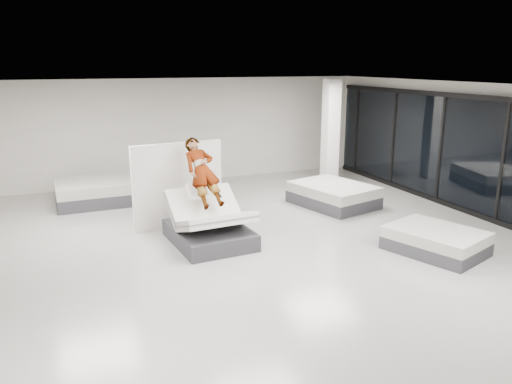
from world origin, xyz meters
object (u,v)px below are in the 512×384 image
column (330,135)px  flat_bed_right_far (333,195)px  hero_bed (209,225)px  remote (219,195)px  flat_bed_right_near (436,241)px  flat_bed_left_far (100,191)px  person (203,183)px  divider_panel (178,185)px

column → flat_bed_right_far: bearing=-116.4°
hero_bed → remote: 0.67m
hero_bed → flat_bed_right_near: size_ratio=0.98×
flat_bed_right_far → column: column is taller
flat_bed_left_far → person: bearing=-64.4°
hero_bed → column: column is taller
remote → flat_bed_right_near: 4.43m
flat_bed_right_far → person: bearing=-162.7°
divider_panel → flat_bed_right_far: size_ratio=0.89×
remote → flat_bed_right_far: bearing=18.3°
person → flat_bed_left_far: person is taller
hero_bed → flat_bed_right_near: 4.56m
person → divider_panel: (-0.29, 1.04, -0.25)m
hero_bed → remote: size_ratio=14.62×
flat_bed_right_near → flat_bed_right_far: bearing=92.6°
hero_bed → flat_bed_right_near: bearing=-28.5°
divider_panel → flat_bed_right_near: 5.63m
flat_bed_right_near → remote: bearing=150.3°
remote → hero_bed: bearing=170.2°
remote → flat_bed_left_far: 4.64m
person → divider_panel: bearing=100.8°
divider_panel → column: bearing=12.5°
remote → column: column is taller
remote → flat_bed_left_far: size_ratio=0.06×
divider_panel → flat_bed_right_near: (4.32, -3.54, -0.73)m
remote → flat_bed_right_near: size_ratio=0.07×
person → divider_panel: 1.11m
divider_panel → flat_bed_right_far: (4.15, 0.16, -0.68)m
flat_bed_right_near → divider_panel: bearing=140.7°
divider_panel → column: size_ratio=0.66×
flat_bed_right_far → flat_bed_right_near: (0.17, -3.69, -0.04)m
flat_bed_right_far → column: bearing=63.6°
flat_bed_right_near → hero_bed: bearing=151.5°
person → remote: person is taller
hero_bed → column: size_ratio=0.64×
person → divider_panel: size_ratio=0.81×
remote → column: bearing=31.4°
hero_bed → flat_bed_right_far: size_ratio=0.86×
flat_bed_right_far → divider_panel: bearing=-177.8°
remote → flat_bed_right_far: (3.62, 1.53, -0.73)m
divider_panel → flat_bed_right_far: bearing=-6.0°
hero_bed → person: bearing=94.7°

